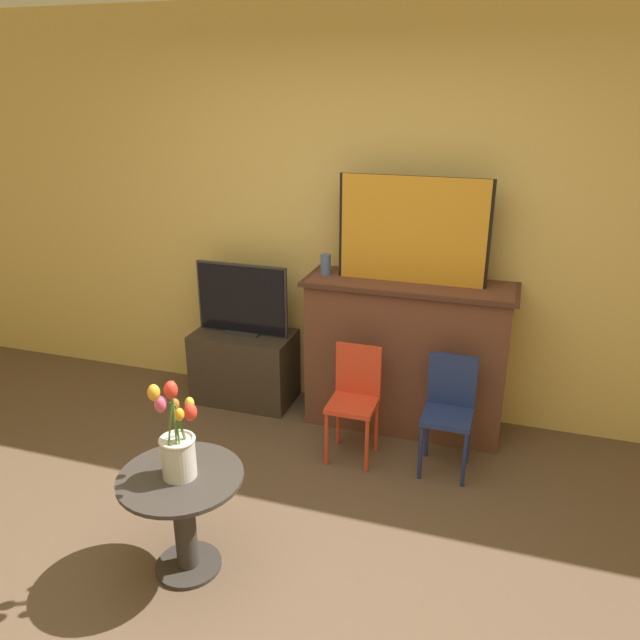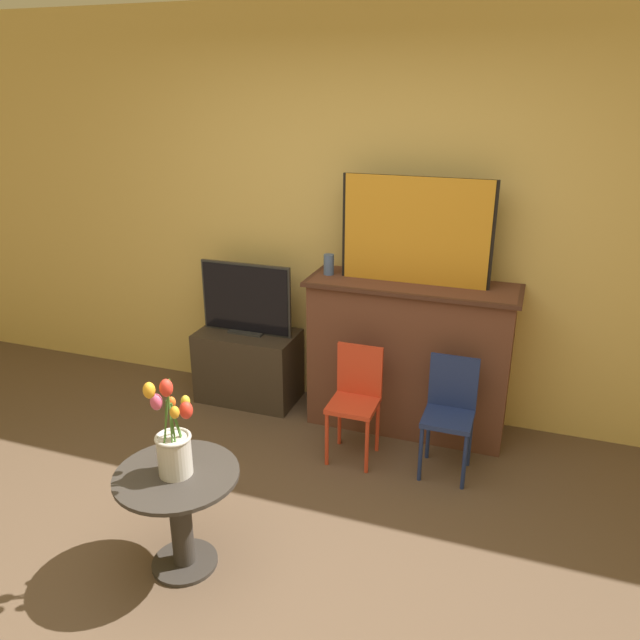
% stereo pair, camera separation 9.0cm
% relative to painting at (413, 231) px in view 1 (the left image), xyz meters
% --- Properties ---
extents(ground_plane, '(14.00, 14.00, 0.00)m').
position_rel_painting_xyz_m(ground_plane, '(-0.38, -1.89, -1.35)').
color(ground_plane, brown).
extents(wall_back, '(8.00, 0.06, 2.70)m').
position_rel_painting_xyz_m(wall_back, '(-0.38, 0.24, 0.00)').
color(wall_back, '#E0BC66').
rests_on(wall_back, ground).
extents(fireplace_mantel, '(1.35, 0.47, 1.02)m').
position_rel_painting_xyz_m(fireplace_mantel, '(0.00, -0.01, -0.83)').
color(fireplace_mantel, brown).
rests_on(fireplace_mantel, ground).
extents(painting, '(0.94, 0.03, 0.66)m').
position_rel_painting_xyz_m(painting, '(0.00, 0.00, 0.00)').
color(painting, black).
rests_on(painting, fireplace_mantel).
extents(mantel_candle, '(0.07, 0.07, 0.13)m').
position_rel_painting_xyz_m(mantel_candle, '(-0.56, -0.01, -0.26)').
color(mantel_candle, '#4C6699').
rests_on(mantel_candle, fireplace_mantel).
extents(tv_stand, '(0.71, 0.41, 0.52)m').
position_rel_painting_xyz_m(tv_stand, '(-1.17, -0.02, -1.09)').
color(tv_stand, '#382D23').
rests_on(tv_stand, ground).
extents(tv_monitor, '(0.67, 0.12, 0.51)m').
position_rel_painting_xyz_m(tv_monitor, '(-1.17, -0.01, -0.58)').
color(tv_monitor, '#2D2D2D').
rests_on(tv_monitor, tv_stand).
extents(chair_red, '(0.29, 0.29, 0.71)m').
position_rel_painting_xyz_m(chair_red, '(-0.23, -0.47, -0.94)').
color(chair_red, red).
rests_on(chair_red, ground).
extents(chair_blue, '(0.29, 0.29, 0.71)m').
position_rel_painting_xyz_m(chair_blue, '(0.34, -0.44, -0.94)').
color(chair_blue, navy).
rests_on(chair_blue, ground).
extents(side_table, '(0.58, 0.58, 0.52)m').
position_rel_painting_xyz_m(side_table, '(-0.73, -1.69, -1.01)').
color(side_table, '#332D28').
rests_on(side_table, ground).
extents(vase_tulips, '(0.18, 0.21, 0.51)m').
position_rel_painting_xyz_m(vase_tulips, '(-0.72, -1.69, -0.66)').
color(vase_tulips, beige).
rests_on(vase_tulips, side_table).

